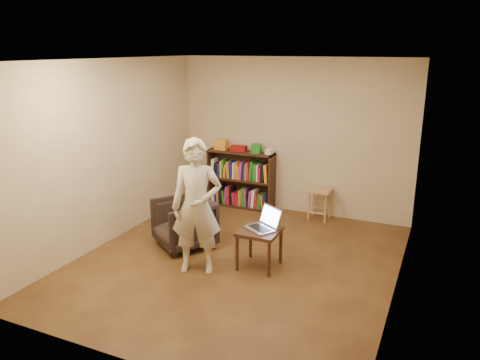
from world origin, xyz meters
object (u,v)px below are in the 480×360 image
at_px(stool, 320,195).
at_px(armchair, 184,223).
at_px(side_table, 259,236).
at_px(person, 197,207).
at_px(bookshelf, 241,182).
at_px(laptop, 264,224).

xyz_separation_m(stool, armchair, (-1.46, -1.86, -0.07)).
distance_m(stool, side_table, 2.04).
height_order(side_table, person, person).
distance_m(bookshelf, side_table, 2.41).
relative_size(laptop, person, 0.30).
height_order(stool, person, person).
xyz_separation_m(bookshelf, stool, (1.44, -0.06, -0.03)).
height_order(laptop, person, person).
relative_size(side_table, person, 0.30).
xyz_separation_m(bookshelf, person, (0.53, -2.51, 0.41)).
bearing_deg(laptop, armchair, -153.23).
xyz_separation_m(armchair, laptop, (1.25, -0.11, 0.22)).
relative_size(bookshelf, laptop, 2.38).
bearing_deg(stool, bookshelf, 177.45).
bearing_deg(side_table, laptop, 65.47).
bearing_deg(armchair, bookshelf, 124.59).
distance_m(stool, laptop, 1.98).
height_order(armchair, side_table, armchair).
xyz_separation_m(stool, laptop, (-0.21, -1.96, 0.16)).
distance_m(armchair, laptop, 1.28).
bearing_deg(bookshelf, laptop, -58.78).
distance_m(armchair, side_table, 1.24).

